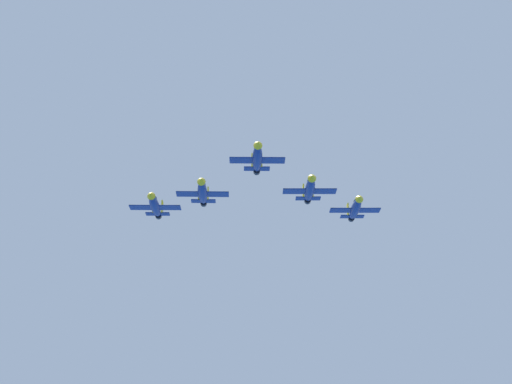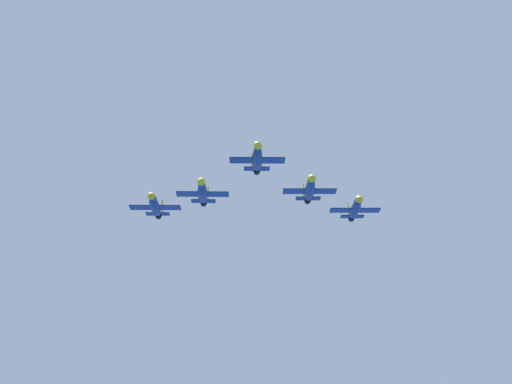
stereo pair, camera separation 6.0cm
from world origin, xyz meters
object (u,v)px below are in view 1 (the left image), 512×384
(jet_lead, at_px, (257,158))
(jet_right_wingman, at_px, (203,192))
(jet_left_outer, at_px, (355,208))
(jet_left_wingman, at_px, (310,189))
(jet_right_outer, at_px, (155,206))

(jet_lead, height_order, jet_right_wingman, jet_lead)
(jet_right_wingman, bearing_deg, jet_left_outer, 110.66)
(jet_left_wingman, height_order, jet_left_outer, jet_left_wingman)
(jet_left_wingman, xyz_separation_m, jet_left_outer, (17.22, -0.48, -0.48))
(jet_lead, relative_size, jet_left_outer, 0.96)
(jet_left_wingman, relative_size, jet_right_wingman, 1.04)
(jet_left_outer, relative_size, jet_right_outer, 0.99)
(jet_lead, distance_m, jet_left_wingman, 17.38)
(jet_left_outer, bearing_deg, jet_right_outer, -89.06)
(jet_lead, distance_m, jet_right_outer, 34.54)
(jet_lead, bearing_deg, jet_right_wingman, -139.51)
(jet_left_outer, bearing_deg, jet_lead, -39.43)
(jet_left_outer, bearing_deg, jet_left_wingman, -39.43)
(jet_right_wingman, bearing_deg, jet_lead, 39.61)
(jet_right_wingman, xyz_separation_m, jet_left_outer, (31.20, -17.88, 0.27))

